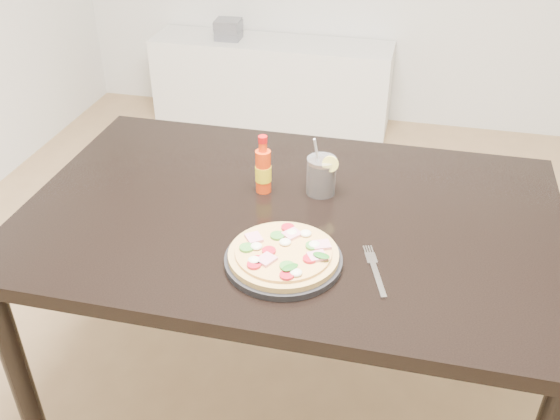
% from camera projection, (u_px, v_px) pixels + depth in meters
% --- Properties ---
extents(floor, '(4.50, 4.50, 0.00)m').
position_uv_depth(floor, '(359.00, 410.00, 2.02)').
color(floor, '#9E7A51').
rests_on(floor, ground).
extents(dining_table, '(1.40, 0.90, 0.75)m').
position_uv_depth(dining_table, '(290.00, 237.00, 1.68)').
color(dining_table, black).
rests_on(dining_table, ground).
extents(plate, '(0.27, 0.27, 0.02)m').
position_uv_depth(plate, '(283.00, 260.00, 1.44)').
color(plate, black).
rests_on(plate, dining_table).
extents(pizza, '(0.26, 0.26, 0.03)m').
position_uv_depth(pizza, '(284.00, 253.00, 1.43)').
color(pizza, '#D6B260').
rests_on(pizza, plate).
extents(hot_sauce_bottle, '(0.05, 0.05, 0.17)m').
position_uv_depth(hot_sauce_bottle, '(263.00, 170.00, 1.68)').
color(hot_sauce_bottle, '#EB3C0D').
rests_on(hot_sauce_bottle, dining_table).
extents(cola_cup, '(0.09, 0.08, 0.17)m').
position_uv_depth(cola_cup, '(321.00, 176.00, 1.68)').
color(cola_cup, black).
rests_on(cola_cup, dining_table).
extents(fork, '(0.07, 0.18, 0.00)m').
position_uv_depth(fork, '(374.00, 269.00, 1.42)').
color(fork, silver).
rests_on(fork, dining_table).
extents(media_console, '(1.40, 0.34, 0.50)m').
position_uv_depth(media_console, '(272.00, 82.00, 3.72)').
color(media_console, white).
rests_on(media_console, ground).
extents(cd_stack, '(0.14, 0.12, 0.11)m').
position_uv_depth(cd_stack, '(228.00, 29.00, 3.59)').
color(cd_stack, slate).
rests_on(cd_stack, media_console).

